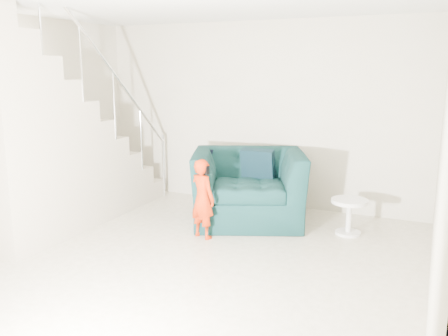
{
  "coord_description": "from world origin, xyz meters",
  "views": [
    {
      "loc": [
        2.44,
        -3.87,
        2.02
      ],
      "look_at": [
        0.15,
        1.2,
        0.85
      ],
      "focal_mm": 38.0,
      "sensor_mm": 36.0,
      "label": 1
    }
  ],
  "objects_px": {
    "armchair": "(248,186)",
    "staircase": "(47,156)",
    "side_table": "(349,211)",
    "toddler": "(202,199)"
  },
  "relations": [
    {
      "from": "armchair",
      "to": "toddler",
      "type": "height_order",
      "value": "toddler"
    },
    {
      "from": "armchair",
      "to": "toddler",
      "type": "relative_size",
      "value": 1.49
    },
    {
      "from": "side_table",
      "to": "staircase",
      "type": "xyz_separation_m",
      "value": [
        -3.54,
        -1.32,
        0.65
      ]
    },
    {
      "from": "toddler",
      "to": "side_table",
      "type": "height_order",
      "value": "toddler"
    },
    {
      "from": "armchair",
      "to": "staircase",
      "type": "xyz_separation_m",
      "value": [
        -2.21,
        -1.32,
        0.47
      ]
    },
    {
      "from": "toddler",
      "to": "side_table",
      "type": "distance_m",
      "value": 1.82
    },
    {
      "from": "armchair",
      "to": "side_table",
      "type": "height_order",
      "value": "armchair"
    },
    {
      "from": "staircase",
      "to": "toddler",
      "type": "bearing_deg",
      "value": 13.8
    },
    {
      "from": "armchair",
      "to": "side_table",
      "type": "bearing_deg",
      "value": -22.42
    },
    {
      "from": "armchair",
      "to": "toddler",
      "type": "xyz_separation_m",
      "value": [
        -0.26,
        -0.84,
        0.01
      ]
    }
  ]
}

